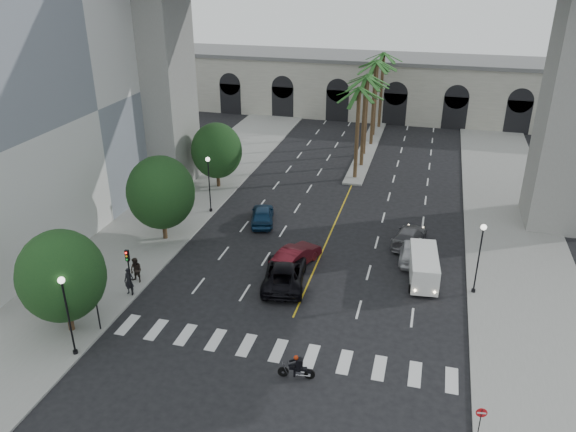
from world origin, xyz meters
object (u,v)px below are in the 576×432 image
object	(u,v)px
lamp_post_left_far	(209,180)
do_not_enter_sign	(481,418)
car_a	(412,250)
motorcycle_rider	(297,368)
car_b	(296,256)
pedestrian_a	(129,281)
lamp_post_left_near	(67,310)
car_d	(409,236)
traffic_signal_near	(95,297)
car_c	(285,273)
cargo_van	(424,267)
traffic_signal_far	(129,265)
car_e	(262,215)
lamp_post_right	(479,253)
pedestrian_b	(136,270)

from	to	relation	value
lamp_post_left_far	do_not_enter_sign	distance (m)	31.36
car_a	motorcycle_rider	bearing A→B (deg)	66.67
car_b	pedestrian_a	world-z (taller)	pedestrian_a
lamp_post_left_near	car_b	distance (m)	17.04
lamp_post_left_near	lamp_post_left_far	xyz separation A→B (m)	(0.00, 21.00, 0.00)
car_d	do_not_enter_sign	xyz separation A→B (m)	(4.61, -20.10, 0.87)
lamp_post_left_near	traffic_signal_near	bearing A→B (deg)	87.71
car_c	cargo_van	distance (m)	9.96
car_b	car_c	world-z (taller)	car_c
traffic_signal_near	car_d	bearing A→B (deg)	43.39
lamp_post_left_near	traffic_signal_far	bearing A→B (deg)	89.12
traffic_signal_near	car_e	bearing A→B (deg)	73.77
car_b	car_d	bearing A→B (deg)	-124.60
car_e	cargo_van	size ratio (longest dim) A/B	0.91
lamp_post_right	traffic_signal_near	distance (m)	25.02
car_e	pedestrian_b	xyz separation A→B (m)	(-5.66, -11.94, 0.29)
car_d	motorcycle_rider	bearing A→B (deg)	85.95
motorcycle_rider	car_c	world-z (taller)	car_c
do_not_enter_sign	car_d	bearing A→B (deg)	95.91
traffic_signal_far	do_not_enter_sign	bearing A→B (deg)	-17.90
car_b	cargo_van	distance (m)	9.40
lamp_post_left_near	pedestrian_b	distance (m)	8.45
car_c	car_b	bearing A→B (deg)	-102.18
traffic_signal_near	car_d	xyz separation A→B (m)	(17.83, 16.85, -1.80)
pedestrian_b	motorcycle_rider	bearing A→B (deg)	-16.40
car_d	car_e	distance (m)	12.72
car_a	car_e	distance (m)	13.48
pedestrian_b	car_e	bearing A→B (deg)	74.45
lamp_post_left_near	traffic_signal_far	world-z (taller)	lamp_post_left_near
traffic_signal_near	car_d	size ratio (longest dim) A/B	0.74
car_e	car_a	bearing A→B (deg)	150.92
lamp_post_left_far	lamp_post_right	world-z (taller)	same
lamp_post_left_far	car_b	size ratio (longest dim) A/B	1.11
car_d	do_not_enter_sign	bearing A→B (deg)	114.10
car_d	pedestrian_a	bearing A→B (deg)	46.41
motorcycle_rider	lamp_post_left_near	bearing A→B (deg)	179.64
traffic_signal_near	traffic_signal_far	world-z (taller)	same
lamp_post_right	car_a	world-z (taller)	lamp_post_right
cargo_van	lamp_post_right	bearing A→B (deg)	-18.11
do_not_enter_sign	car_e	bearing A→B (deg)	122.69
car_e	pedestrian_a	xyz separation A→B (m)	(-5.33, -13.49, 0.34)
car_b	motorcycle_rider	bearing A→B (deg)	124.65
lamp_post_left_near	car_e	distance (m)	20.92
car_c	car_e	distance (m)	10.26
car_c	pedestrian_b	size ratio (longest dim) A/B	3.25
car_d	do_not_enter_sign	size ratio (longest dim) A/B	2.26
car_e	pedestrian_a	size ratio (longest dim) A/B	2.38
traffic_signal_far	car_b	size ratio (longest dim) A/B	0.76
lamp_post_right	cargo_van	distance (m)	4.13
lamp_post_left_near	pedestrian_a	xyz separation A→B (m)	(-0.10, 6.62, -2.08)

